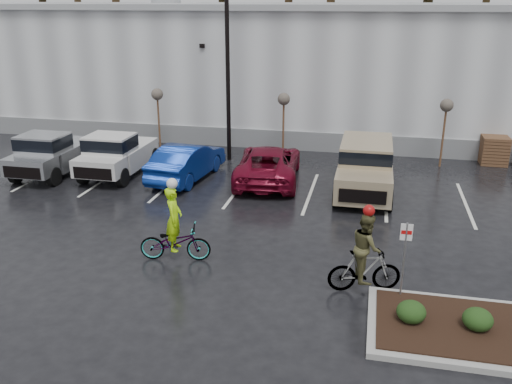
% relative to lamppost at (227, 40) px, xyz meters
% --- Properties ---
extents(ground, '(120.00, 120.00, 0.00)m').
position_rel_lamppost_xyz_m(ground, '(4.00, -12.00, -5.69)').
color(ground, black).
rests_on(ground, ground).
extents(warehouse, '(60.50, 15.50, 7.20)m').
position_rel_lamppost_xyz_m(warehouse, '(4.00, 9.99, -2.04)').
color(warehouse, '#AAABAE').
rests_on(warehouse, ground).
extents(wooded_ridge, '(80.00, 25.00, 6.00)m').
position_rel_lamppost_xyz_m(wooded_ridge, '(4.00, 33.00, -2.69)').
color(wooded_ridge, '#213C19').
rests_on(wooded_ridge, ground).
extents(lamppost, '(0.50, 1.00, 9.22)m').
position_rel_lamppost_xyz_m(lamppost, '(0.00, 0.00, 0.00)').
color(lamppost, black).
rests_on(lamppost, ground).
extents(sapling_west, '(0.60, 0.60, 3.20)m').
position_rel_lamppost_xyz_m(sapling_west, '(-4.00, 1.00, -2.96)').
color(sapling_west, '#4D331F').
rests_on(sapling_west, ground).
extents(sapling_mid, '(0.60, 0.60, 3.20)m').
position_rel_lamppost_xyz_m(sapling_mid, '(2.50, 1.00, -2.96)').
color(sapling_mid, '#4D331F').
rests_on(sapling_mid, ground).
extents(sapling_east, '(0.60, 0.60, 3.20)m').
position_rel_lamppost_xyz_m(sapling_east, '(10.00, 1.00, -2.96)').
color(sapling_east, '#4D331F').
rests_on(sapling_east, ground).
extents(pallet_stack_a, '(1.20, 1.20, 1.35)m').
position_rel_lamppost_xyz_m(pallet_stack_a, '(12.50, 2.00, -5.01)').
color(pallet_stack_a, '#4D331F').
rests_on(pallet_stack_a, ground).
extents(shrub_a, '(0.70, 0.70, 0.52)m').
position_rel_lamppost_xyz_m(shrub_a, '(8.00, -13.00, -5.27)').
color(shrub_a, '#193211').
rests_on(shrub_a, curb_island).
extents(shrub_b, '(0.70, 0.70, 0.52)m').
position_rel_lamppost_xyz_m(shrub_b, '(9.50, -13.00, -5.27)').
color(shrub_b, '#193211').
rests_on(shrub_b, curb_island).
extents(fire_lane_sign, '(0.30, 0.05, 2.20)m').
position_rel_lamppost_xyz_m(fire_lane_sign, '(7.80, -11.80, -4.28)').
color(fire_lane_sign, gray).
rests_on(fire_lane_sign, ground).
extents(pickup_silver, '(2.10, 5.20, 1.96)m').
position_rel_lamppost_xyz_m(pickup_silver, '(-7.10, -3.60, -4.71)').
color(pickup_silver, '#A3A6AB').
rests_on(pickup_silver, ground).
extents(pickup_white, '(2.10, 5.20, 1.96)m').
position_rel_lamppost_xyz_m(pickup_white, '(-4.22, -3.08, -4.71)').
color(pickup_white, silver).
rests_on(pickup_white, ground).
extents(car_blue, '(2.24, 4.96, 1.58)m').
position_rel_lamppost_xyz_m(car_blue, '(-1.01, -3.27, -4.90)').
color(car_blue, navy).
rests_on(car_blue, ground).
extents(car_red, '(3.07, 5.73, 1.53)m').
position_rel_lamppost_xyz_m(car_red, '(2.51, -2.78, -4.92)').
color(car_red, maroon).
rests_on(car_red, ground).
extents(suv_tan, '(2.20, 5.10, 2.06)m').
position_rel_lamppost_xyz_m(suv_tan, '(6.60, -3.55, -4.66)').
color(suv_tan, '#9D8A6A').
rests_on(suv_tan, ground).
extents(cyclist_hivis, '(2.23, 1.09, 2.59)m').
position_rel_lamppost_xyz_m(cyclist_hivis, '(1.24, -10.81, -4.89)').
color(cyclist_hivis, '#3F3F44').
rests_on(cyclist_hivis, ground).
extents(cyclist_olive, '(1.99, 1.05, 2.48)m').
position_rel_lamppost_xyz_m(cyclist_olive, '(6.84, -11.47, -4.79)').
color(cyclist_olive, '#3F3F44').
rests_on(cyclist_olive, ground).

